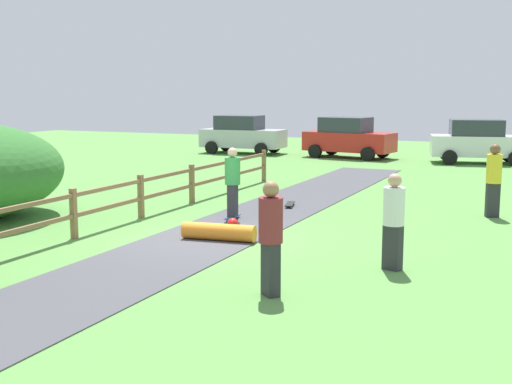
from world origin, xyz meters
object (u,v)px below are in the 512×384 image
object	(u,v)px
parked_car_silver	(242,134)
parked_car_white	(479,142)
skateboard_loose	(290,204)
bystander_yellow	(494,177)
bystander_white	(394,217)
skater_fallen	(220,231)
skater_riding	(233,180)
parked_car_red	(348,138)
bystander_maroon	(271,233)

from	to	relation	value
parked_car_silver	parked_car_white	size ratio (longest dim) A/B	0.95
parked_car_silver	skateboard_loose	bearing A→B (deg)	-59.83
bystander_yellow	parked_car_silver	xyz separation A→B (m)	(-13.26, 13.10, -0.08)
skateboard_loose	bystander_white	size ratio (longest dim) A/B	0.47
skater_fallen	bystander_yellow	xyz separation A→B (m)	(5.07, 5.21, 0.84)
bystander_white	bystander_yellow	size ratio (longest dim) A/B	0.94
skater_riding	skater_fallen	size ratio (longest dim) A/B	1.09
skater_riding	bystander_yellow	distance (m)	6.58
skater_riding	skateboard_loose	world-z (taller)	skater_riding
skater_riding	parked_car_red	distance (m)	16.31
skateboard_loose	parked_car_white	size ratio (longest dim) A/B	0.18
skater_fallen	skater_riding	bearing A→B (deg)	109.21
skater_riding	parked_car_white	world-z (taller)	parked_car_white
skateboard_loose	bystander_maroon	size ratio (longest dim) A/B	0.45
parked_car_silver	parked_car_red	size ratio (longest dim) A/B	0.97
skateboard_loose	parked_car_silver	world-z (taller)	parked_car_silver
skater_fallen	parked_car_white	distance (m)	18.62
skater_fallen	bystander_white	world-z (taller)	bystander_white
bystander_white	bystander_maroon	size ratio (longest dim) A/B	0.96
parked_car_silver	parked_car_red	bearing A→B (deg)	0.10
bystander_white	parked_car_silver	size ratio (longest dim) A/B	0.41
parked_car_white	parked_car_red	world-z (taller)	same
bystander_maroon	skater_fallen	bearing A→B (deg)	128.69
bystander_maroon	skateboard_loose	bearing A→B (deg)	109.26
bystander_white	bystander_maroon	xyz separation A→B (m)	(-1.40, -2.30, 0.05)
skateboard_loose	bystander_maroon	xyz separation A→B (m)	(2.66, -7.62, 0.92)
skateboard_loose	bystander_yellow	world-z (taller)	bystander_yellow
skateboard_loose	bystander_maroon	bearing A→B (deg)	-70.74
bystander_white	parked_car_silver	xyz separation A→B (m)	(-12.10, 19.15, -0.00)
skater_fallen	bystander_yellow	size ratio (longest dim) A/B	0.88
bystander_white	parked_car_silver	world-z (taller)	parked_car_silver
parked_car_white	bystander_white	bearing A→B (deg)	-88.29
skater_riding	bystander_maroon	xyz separation A→B (m)	(3.25, -5.26, -0.01)
skater_fallen	skateboard_loose	xyz separation A→B (m)	(-0.15, 4.48, -0.11)
bystander_yellow	parked_car_red	xyz separation A→B (m)	(-7.68, 13.11, -0.08)
bystander_maroon	parked_car_white	size ratio (longest dim) A/B	0.41
parked_car_red	parked_car_white	bearing A→B (deg)	-0.19
parked_car_silver	bystander_maroon	bearing A→B (deg)	-63.48
bystander_maroon	parked_car_white	distance (m)	21.46
skater_fallen	skateboard_loose	size ratio (longest dim) A/B	1.98
skater_riding	bystander_maroon	bearing A→B (deg)	-58.25
bystander_yellow	parked_car_white	xyz separation A→B (m)	(-1.73, 13.09, -0.08)
bystander_yellow	bystander_maroon	bearing A→B (deg)	-107.02
skater_riding	parked_car_white	size ratio (longest dim) A/B	0.40
skateboard_loose	parked_car_red	size ratio (longest dim) A/B	0.19
skater_fallen	bystander_maroon	bearing A→B (deg)	-51.31
parked_car_silver	parked_car_white	distance (m)	11.53
skater_fallen	bystander_maroon	world-z (taller)	bystander_maroon
parked_car_red	bystander_maroon	bearing A→B (deg)	-76.58
skater_fallen	skateboard_loose	distance (m)	4.48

